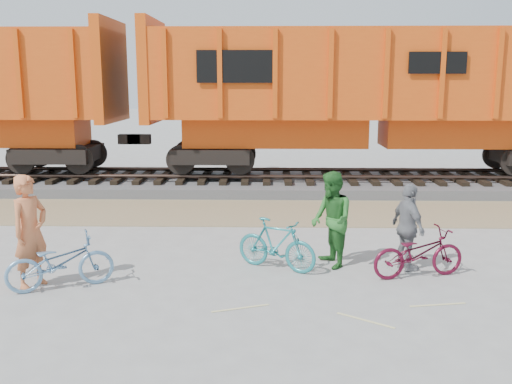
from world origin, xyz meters
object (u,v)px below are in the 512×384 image
(bicycle_teal, at_px, (276,244))
(person_woman, at_px, (408,227))
(bicycle_maroon, at_px, (418,253))
(person_solo, at_px, (30,231))
(hopper_car_center, at_px, (375,92))
(person_man, at_px, (332,220))
(bicycle_blue, at_px, (60,262))

(bicycle_teal, bearing_deg, person_woman, -60.43)
(bicycle_maroon, xyz_separation_m, person_solo, (-6.49, -0.58, 0.50))
(hopper_car_center, height_order, bicycle_maroon, hopper_car_center)
(person_solo, bearing_deg, bicycle_teal, -52.27)
(person_solo, relative_size, person_woman, 1.19)
(person_man, bearing_deg, bicycle_maroon, 52.97)
(bicycle_maroon, height_order, person_man, person_man)
(bicycle_blue, height_order, bicycle_maroon, bicycle_blue)
(bicycle_teal, relative_size, person_woman, 0.99)
(bicycle_teal, xyz_separation_m, bicycle_maroon, (2.45, -0.36, -0.03))
(bicycle_teal, height_order, person_solo, person_solo)
(bicycle_maroon, bearing_deg, bicycle_blue, 82.18)
(bicycle_maroon, distance_m, person_woman, 0.54)
(hopper_car_center, distance_m, person_woman, 8.28)
(hopper_car_center, distance_m, person_solo, 11.62)
(hopper_car_center, distance_m, bicycle_teal, 8.93)
(bicycle_teal, distance_m, person_man, 1.10)
(bicycle_teal, xyz_separation_m, person_solo, (-4.04, -0.94, 0.47))
(bicycle_blue, relative_size, person_solo, 0.91)
(bicycle_teal, relative_size, person_solo, 0.83)
(bicycle_blue, bearing_deg, bicycle_teal, -98.47)
(bicycle_blue, bearing_deg, person_woman, -104.45)
(bicycle_teal, height_order, bicycle_maroon, bicycle_teal)
(bicycle_blue, relative_size, person_man, 0.97)
(hopper_car_center, xyz_separation_m, bicycle_teal, (-3.12, -7.98, -2.54))
(bicycle_maroon, relative_size, person_solo, 0.88)
(person_solo, xyz_separation_m, person_woman, (6.39, 0.98, -0.15))
(bicycle_maroon, distance_m, person_solo, 6.54)
(bicycle_maroon, distance_m, person_man, 1.62)
(hopper_car_center, relative_size, bicycle_teal, 8.98)
(person_solo, bearing_deg, person_woman, -56.64)
(hopper_car_center, xyz_separation_m, person_man, (-2.12, -7.78, -2.13))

